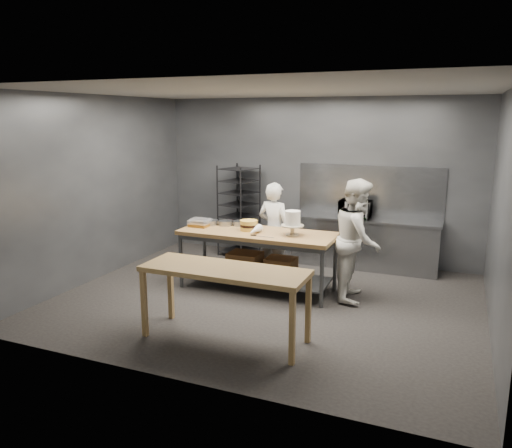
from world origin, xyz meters
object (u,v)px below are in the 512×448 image
Objects in this scene: work_table at (258,253)px; chef_behind at (274,230)px; near_counter at (225,275)px; speed_rack at (239,211)px; layer_cake at (249,225)px; frosted_cake_stand at (293,220)px; microwave at (355,209)px; chef_right at (358,240)px.

work_table is 0.69m from chef_behind.
near_counter is at bearing -80.06° from work_table.
speed_rack reaches higher than layer_cake.
work_table is 2.04m from speed_rack.
near_counter is 1.25× the size of chef_behind.
speed_rack reaches higher than frosted_cake_stand.
chef_behind is 5.90× the size of layer_cake.
chef_behind is 2.96× the size of microwave.
work_table is at bearing -122.47° from microwave.
near_counter is at bearing -75.27° from layer_cake.
speed_rack is at bearing -33.11° from chef_behind.
frosted_cake_stand is (-0.56, -1.81, 0.10)m from microwave.
speed_rack reaches higher than chef_behind.
frosted_cake_stand is at bearing 82.42° from near_counter.
chef_right is at bearing 13.05° from frosted_cake_stand.
near_counter is 2.52m from chef_behind.
speed_rack is at bearing 123.00° from work_table.
frosted_cake_stand is (-0.93, -0.22, 0.26)m from chef_right.
layer_cake is (-0.49, 1.86, 0.19)m from near_counter.
chef_behind is at bearing 88.47° from work_table.
microwave is 1.90m from frosted_cake_stand.
speed_rack is 1.92m from layer_cake.
chef_behind is (0.02, 0.65, 0.23)m from work_table.
work_table is 6.47× the size of frosted_cake_stand.
frosted_cake_stand is at bearing 138.16° from chef_behind.
chef_right reaches higher than speed_rack.
microwave is 1.46× the size of frosted_cake_stand.
microwave is (2.23, 0.08, 0.19)m from speed_rack.
layer_cake is (0.93, -1.68, 0.14)m from speed_rack.
chef_right is 3.30× the size of microwave.
speed_rack is at bearing -177.94° from microwave.
near_counter is 5.39× the size of frosted_cake_stand.
layer_cake is (-1.29, -1.76, -0.05)m from microwave.
frosted_cake_stand reaches higher than near_counter.
speed_rack is 4.72× the size of frosted_cake_stand.
layer_cake reaches higher than work_table.
speed_rack is at bearing 53.86° from chef_right.
chef_behind is 0.90× the size of chef_right.
work_table is 0.81m from frosted_cake_stand.
layer_cake is at bearing 175.68° from frosted_cake_stand.
work_table is 1.50× the size of chef_behind.
speed_rack reaches higher than work_table.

